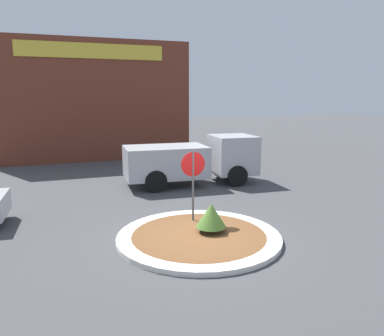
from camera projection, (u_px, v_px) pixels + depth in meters
ground_plane at (199, 239)px, 10.97m from camera, size 120.00×120.00×0.00m
traffic_island at (199, 237)px, 10.95m from camera, size 4.79×4.79×0.14m
stop_sign at (193, 174)px, 11.92m from camera, size 0.79×0.07×2.42m
island_shrub at (211, 215)px, 11.07m from camera, size 0.89×0.89×0.87m
utility_truck at (193, 159)px, 17.57m from camera, size 6.27×2.52×2.25m
storefront_building at (90, 100)px, 25.92m from camera, size 12.43×6.07×7.61m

